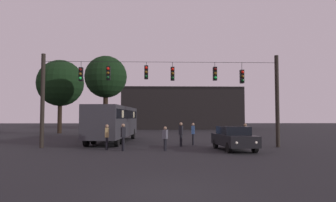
{
  "coord_description": "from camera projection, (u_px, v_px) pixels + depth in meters",
  "views": [
    {
      "loc": [
        -0.28,
        -8.95,
        2.07
      ],
      "look_at": [
        0.43,
        11.86,
        3.19
      ],
      "focal_mm": 33.32,
      "sensor_mm": 36.0,
      "label": 1
    }
  ],
  "objects": [
    {
      "name": "car_near_right",
      "position": [
        234.0,
        138.0,
        19.73
      ],
      "size": [
        2.17,
        4.45,
        1.52
      ],
      "color": "black",
      "rests_on": "ground"
    },
    {
      "name": "pedestrian_far_side",
      "position": [
        165.0,
        137.0,
        19.52
      ],
      "size": [
        0.36,
        0.42,
        1.52
      ],
      "color": "black",
      "rests_on": "ground"
    },
    {
      "name": "pedestrian_crossing_right",
      "position": [
        123.0,
        135.0,
        19.5
      ],
      "size": [
        0.35,
        0.42,
        1.7
      ],
      "color": "black",
      "rests_on": "ground"
    },
    {
      "name": "overhead_signal_span",
      "position": [
        161.0,
        90.0,
        21.8
      ],
      "size": [
        16.7,
        0.44,
        6.51
      ],
      "color": "black",
      "rests_on": "ground"
    },
    {
      "name": "ground_plane",
      "position": [
        160.0,
        137.0,
        33.29
      ],
      "size": [
        168.0,
        168.0,
        0.0
      ],
      "primitive_type": "plane",
      "color": "black",
      "rests_on": "ground"
    },
    {
      "name": "corner_building",
      "position": [
        180.0,
        109.0,
        60.62
      ],
      "size": [
        21.53,
        13.39,
        7.52
      ],
      "color": "black",
      "rests_on": "ground"
    },
    {
      "name": "pedestrian_trailing",
      "position": [
        193.0,
        133.0,
        23.62
      ],
      "size": [
        0.3,
        0.39,
        1.68
      ],
      "color": "black",
      "rests_on": "ground"
    },
    {
      "name": "city_bus",
      "position": [
        114.0,
        120.0,
        26.63
      ],
      "size": [
        3.2,
        11.14,
        3.0
      ],
      "color": "#2D2D33",
      "rests_on": "ground"
    },
    {
      "name": "pedestrian_near_bus",
      "position": [
        245.0,
        133.0,
        23.59
      ],
      "size": [
        0.24,
        0.36,
        1.63
      ],
      "color": "black",
      "rests_on": "ground"
    },
    {
      "name": "tree_left_silhouette",
      "position": [
        60.0,
        83.0,
        41.71
      ],
      "size": [
        6.18,
        6.18,
        9.8
      ],
      "color": "black",
      "rests_on": "ground"
    },
    {
      "name": "tree_behind_building",
      "position": [
        106.0,
        77.0,
        35.13
      ],
      "size": [
        4.73,
        4.73,
        9.05
      ],
      "color": "black",
      "rests_on": "ground"
    },
    {
      "name": "pedestrian_crossing_center",
      "position": [
        181.0,
        133.0,
        22.42
      ],
      "size": [
        0.35,
        0.42,
        1.73
      ],
      "color": "black",
      "rests_on": "ground"
    },
    {
      "name": "pedestrian_crossing_left",
      "position": [
        107.0,
        135.0,
        20.05
      ],
      "size": [
        0.31,
        0.4,
        1.64
      ],
      "color": "black",
      "rests_on": "ground"
    }
  ]
}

